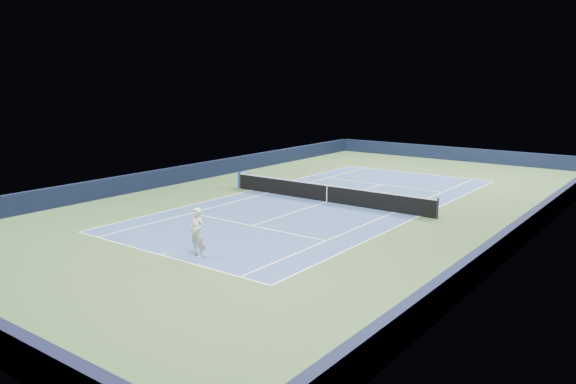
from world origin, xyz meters
The scene contains 19 objects.
ground centered at (0.00, 0.00, 0.00)m, with size 40.00×40.00×0.00m, color #36552E.
wall_far centered at (0.00, 19.82, 0.55)m, with size 22.00×0.35×1.10m, color black.
wall_right centered at (10.82, 0.00, 0.55)m, with size 0.35×40.00×1.10m, color black.
wall_left centered at (-10.82, 0.00, 0.55)m, with size 0.35×40.00×1.10m, color black.
court_surface centered at (0.00, 0.00, 0.00)m, with size 10.97×23.77×0.01m, color #2C4B7C.
baseline_far centered at (0.00, 11.88, 0.01)m, with size 10.97×0.08×0.00m, color white.
baseline_near centered at (0.00, -11.88, 0.01)m, with size 10.97×0.08×0.00m, color white.
sideline_doubles_right centered at (5.49, 0.00, 0.01)m, with size 0.08×23.77×0.00m, color white.
sideline_doubles_left centered at (-5.49, 0.00, 0.01)m, with size 0.08×23.77×0.00m, color white.
sideline_singles_right centered at (4.12, 0.00, 0.01)m, with size 0.08×23.77×0.00m, color white.
sideline_singles_left centered at (-4.12, 0.00, 0.01)m, with size 0.08×23.77×0.00m, color white.
service_line_far centered at (0.00, 6.40, 0.01)m, with size 8.23×0.08×0.00m, color white.
service_line_near centered at (0.00, -6.40, 0.01)m, with size 8.23×0.08×0.00m, color white.
center_service_line centered at (0.00, 0.00, 0.01)m, with size 0.08×12.80×0.00m, color white.
center_mark_far centered at (0.00, 11.73, 0.01)m, with size 0.08×0.30×0.00m, color white.
center_mark_near centered at (0.00, -11.73, 0.01)m, with size 0.08×0.30×0.00m, color white.
tennis_net centered at (0.00, 0.00, 0.50)m, with size 12.90×0.10×1.07m.
sponsor_cube centered at (-6.40, 0.34, 0.48)m, with size 0.66×0.61×0.97m.
tennis_player centered at (1.28, -11.12, 0.96)m, with size 0.84×1.27×2.32m.
Camera 1 is at (16.48, -25.62, 6.77)m, focal length 35.00 mm.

